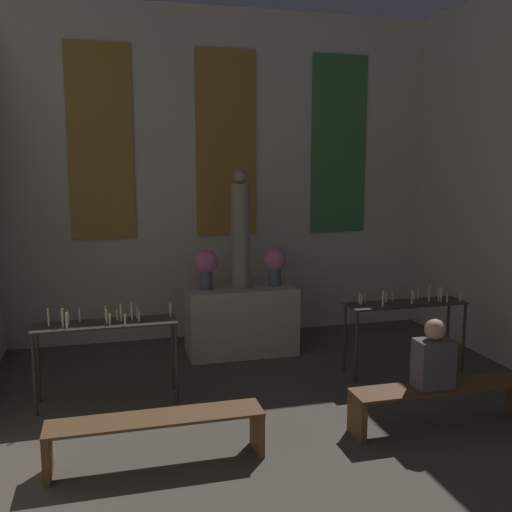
% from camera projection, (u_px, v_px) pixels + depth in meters
% --- Properties ---
extents(wall_back, '(6.57, 0.16, 4.79)m').
position_uv_depth(wall_back, '(225.00, 175.00, 8.46)').
color(wall_back, beige).
rests_on(wall_back, ground_plane).
extents(altar, '(1.48, 0.68, 0.93)m').
position_uv_depth(altar, '(241.00, 320.00, 7.82)').
color(altar, '#ADA38E').
rests_on(altar, ground_plane).
extents(statue, '(0.25, 0.25, 1.57)m').
position_uv_depth(statue, '(241.00, 233.00, 7.63)').
color(statue, gray).
rests_on(statue, altar).
extents(flower_vase_left, '(0.32, 0.32, 0.53)m').
position_uv_depth(flower_vase_left, '(206.00, 265.00, 7.57)').
color(flower_vase_left, '#4C5666').
rests_on(flower_vase_left, altar).
extents(flower_vase_right, '(0.32, 0.32, 0.53)m').
position_uv_depth(flower_vase_right, '(275.00, 262.00, 7.81)').
color(flower_vase_right, '#4C5666').
rests_on(flower_vase_right, altar).
extents(candle_rack_left, '(1.51, 0.40, 1.09)m').
position_uv_depth(candle_rack_left, '(106.00, 333.00, 6.12)').
color(candle_rack_left, '#332D28').
rests_on(candle_rack_left, ground_plane).
extents(candle_rack_right, '(1.51, 0.40, 1.09)m').
position_uv_depth(candle_rack_right, '(406.00, 312.00, 7.02)').
color(candle_rack_right, '#332D28').
rests_on(candle_rack_right, ground_plane).
extents(pew_back_left, '(1.85, 0.36, 0.43)m').
position_uv_depth(pew_back_left, '(157.00, 429.00, 4.91)').
color(pew_back_left, brown).
rests_on(pew_back_left, ground_plane).
extents(pew_back_right, '(1.85, 0.36, 0.43)m').
position_uv_depth(pew_back_right, '(441.00, 397.00, 5.61)').
color(pew_back_right, brown).
rests_on(pew_back_right, ground_plane).
extents(person_seated, '(0.36, 0.24, 0.68)m').
position_uv_depth(person_seated, '(434.00, 358.00, 5.51)').
color(person_seated, '#564C56').
rests_on(person_seated, pew_back_right).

